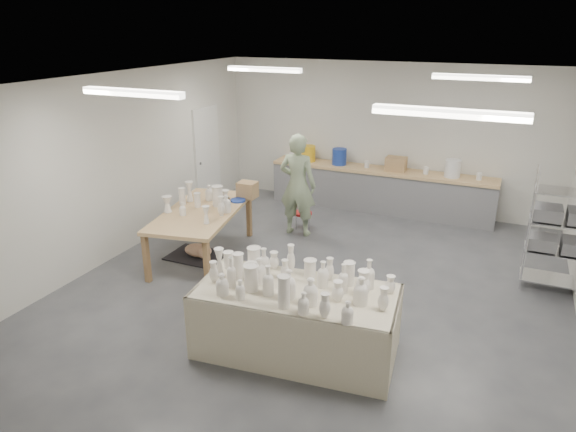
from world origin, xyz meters
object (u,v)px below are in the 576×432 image
at_px(drying_table, 296,318).
at_px(work_table, 207,208).
at_px(potter, 298,185).
at_px(red_stool, 303,214).

relative_size(drying_table, work_table, 1.02).
bearing_deg(potter, drying_table, 110.77).
relative_size(potter, red_stool, 4.64).
relative_size(drying_table, potter, 1.29).
distance_m(drying_table, potter, 3.73).
xyz_separation_m(work_table, potter, (1.01, 1.45, 0.11)).
xyz_separation_m(potter, red_stool, (0.00, 0.27, -0.65)).
distance_m(potter, red_stool, 0.71).
bearing_deg(work_table, red_stool, 48.92).
bearing_deg(red_stool, work_table, -120.48).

